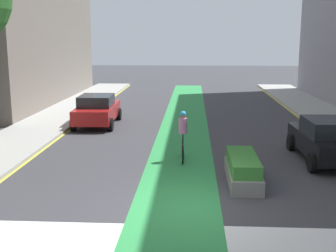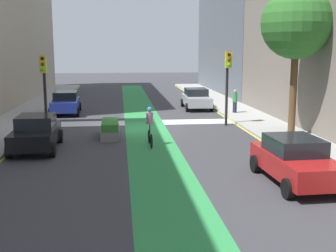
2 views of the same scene
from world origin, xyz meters
TOP-DOWN VIEW (x-y plane):
  - ground_plane at (0.00, 0.00)m, footprint 120.00×120.00m
  - bike_lane_paint at (-0.42, 0.00)m, footprint 2.40×60.00m
  - crosswalk_band at (0.00, -2.00)m, footprint 12.00×1.80m
  - car_black_right_far at (4.87, 4.78)m, footprint 2.11×4.24m
  - car_red_left_far at (-4.88, 10.83)m, footprint 2.13×4.25m
  - cyclist_in_lane at (-0.35, 4.50)m, footprint 0.32×1.73m
  - median_planter at (1.58, 2.20)m, footprint 0.94×2.80m

SIDE VIEW (x-z plane):
  - ground_plane at x=0.00m, z-range 0.00..0.00m
  - crosswalk_band at x=0.00m, z-range 0.00..0.01m
  - bike_lane_paint at x=-0.42m, z-range 0.00..0.01m
  - median_planter at x=1.58m, z-range -0.02..0.83m
  - car_black_right_far at x=4.87m, z-range 0.02..1.59m
  - car_red_left_far at x=-4.88m, z-range 0.02..1.59m
  - cyclist_in_lane at x=-0.35m, z-range 0.04..1.90m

